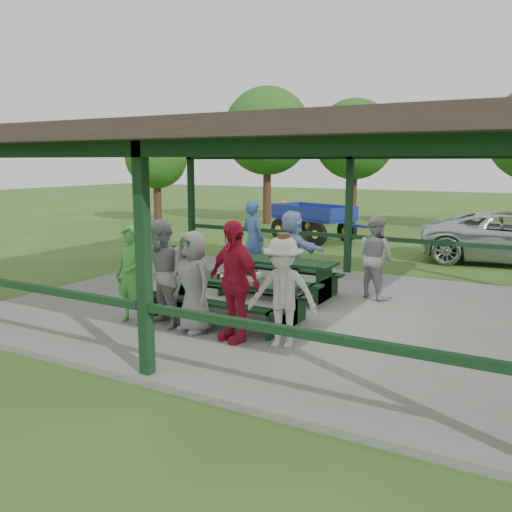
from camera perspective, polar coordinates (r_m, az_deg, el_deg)
The scene contains 18 objects.
ground at distance 10.48m, azimuth 2.40°, elevation -5.85°, with size 90.00×90.00×0.00m, color #34531A.
concrete_slab at distance 10.46m, azimuth 2.40°, elevation -5.59°, with size 10.00×8.00×0.10m, color slate.
pavilion_structure at distance 10.08m, azimuth 2.53°, elevation 11.74°, with size 10.60×8.60×3.24m.
picnic_table_near at distance 9.51m, azimuth -2.99°, elevation -3.90°, with size 2.68×1.39×0.75m.
picnic_table_far at distance 11.22m, azimuth 2.35°, elevation -1.79°, with size 2.40×1.39×0.75m.
table_setting at distance 9.52m, azimuth -3.47°, elevation -2.02°, with size 2.33×0.45×0.10m.
contestant_green at distance 9.50m, azimuth -13.03°, elevation -1.92°, with size 0.61×0.40×1.68m, color green.
contestant_grey_left at distance 9.10m, azimuth -9.88°, elevation -1.90°, with size 0.88×0.69×1.81m, color gray.
contestant_grey_mid at distance 8.81m, azimuth -6.60°, elevation -2.71°, with size 0.81×0.53×1.66m, color gray.
contestant_red at distance 8.31m, azimuth -2.36°, elevation -2.64°, with size 1.10×0.46×1.88m, color #B91734.
contestant_white_fedora at distance 8.06m, azimuth 2.85°, elevation -3.82°, with size 1.16×0.78×1.72m.
spectator_lblue at distance 11.81m, azimuth 3.81°, elevation 0.70°, with size 1.59×0.51×1.71m, color #90A7DE.
spectator_blue at distance 12.90m, azimuth -0.30°, elevation 1.78°, with size 0.67×0.44×1.84m, color #395995.
spectator_grey at distance 11.21m, azimuth 12.44°, elevation -0.08°, with size 0.82×0.64×1.69m, color #9A9A9D.
farm_trailer at distance 19.71m, azimuth 6.06°, elevation 3.61°, with size 3.98×2.56×1.40m.
tree_far_left at distance 24.99m, azimuth 1.19°, elevation 12.98°, with size 3.94×3.94×6.15m.
tree_left at distance 25.18m, azimuth 10.32°, elevation 11.96°, with size 3.59×3.59×5.62m.
tree_edge_left at distance 25.73m, azimuth -10.45°, elevation 10.12°, with size 2.84×2.84×4.44m.
Camera 1 is at (4.56, -8.99, 2.85)m, focal length 38.00 mm.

